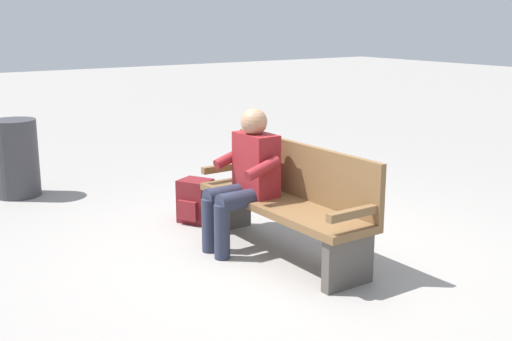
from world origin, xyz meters
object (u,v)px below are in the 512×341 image
Objects in this scene: backpack at (195,201)px; person_seated at (245,176)px; trash_bin at (16,158)px; bench_near at (289,199)px.

person_seated is at bearing 179.46° from backpack.
trash_bin is at bearing 30.90° from backpack.
backpack is 2.23m from trash_bin.
person_seated is at bearing -157.81° from trash_bin.
bench_near is 0.41m from person_seated.
trash_bin is (1.90, 1.14, 0.22)m from backpack.
person_seated is 1.41× the size of trash_bin.
person_seated is 0.97m from backpack.
bench_near is 1.53× the size of person_seated.
trash_bin is at bearing 24.18° from bench_near.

